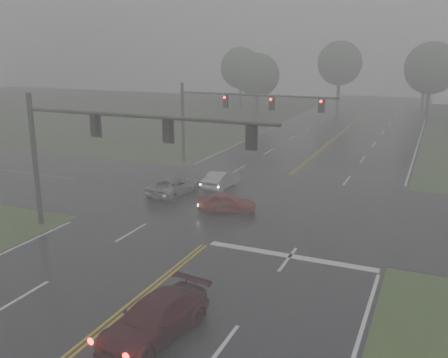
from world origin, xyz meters
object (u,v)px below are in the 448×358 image
at_px(sedan_maroon, 156,337).
at_px(sedan_red, 227,212).
at_px(sedan_silver, 221,188).
at_px(car_grey, 175,195).
at_px(signal_gantry_far, 228,109).
at_px(signal_gantry_near, 99,139).

bearing_deg(sedan_maroon, sedan_red, 111.33).
relative_size(sedan_silver, car_grey, 0.86).
height_order(sedan_maroon, car_grey, sedan_maroon).
bearing_deg(sedan_maroon, signal_gantry_far, 116.12).
bearing_deg(sedan_silver, sedan_red, 120.15).
bearing_deg(sedan_red, sedan_silver, 10.21).
bearing_deg(car_grey, signal_gantry_far, -84.79).
distance_m(sedan_silver, car_grey, 3.64).
bearing_deg(sedan_maroon, sedan_silver, 115.48).
bearing_deg(signal_gantry_near, car_grey, 91.43).
relative_size(signal_gantry_near, signal_gantry_far, 1.06).
bearing_deg(signal_gantry_near, sedan_silver, 79.06).
distance_m(sedan_red, signal_gantry_near, 9.39).
distance_m(sedan_red, sedan_silver, 5.46).
distance_m(car_grey, signal_gantry_near, 9.81).
xyz_separation_m(sedan_red, car_grey, (-4.86, 2.06, 0.00)).
bearing_deg(signal_gantry_near, sedan_maroon, -44.20).
height_order(sedan_maroon, signal_gantry_far, signal_gantry_far).
relative_size(sedan_maroon, signal_gantry_far, 0.35).
xyz_separation_m(sedan_maroon, car_grey, (-7.95, 15.75, 0.00)).
height_order(sedan_silver, signal_gantry_near, signal_gantry_near).
relative_size(sedan_red, signal_gantry_far, 0.27).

